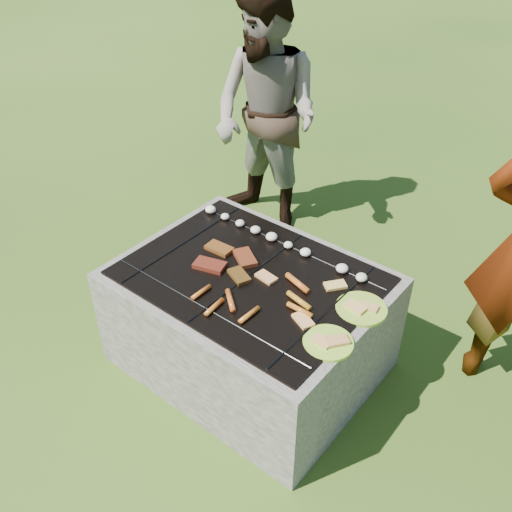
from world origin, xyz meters
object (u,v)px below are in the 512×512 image
at_px(plate_near, 329,342).
at_px(plate_far, 361,308).
at_px(bystander, 266,117).
at_px(fire_pit, 250,323).

bearing_deg(plate_near, plate_far, 90.48).
bearing_deg(plate_near, bystander, 136.23).
distance_m(fire_pit, plate_far, 0.66).
height_order(plate_near, bystander, bystander).
height_order(plate_far, plate_near, same).
distance_m(plate_far, bystander, 1.73).
bearing_deg(plate_far, bystander, 142.93).
xyz_separation_m(fire_pit, plate_far, (0.56, 0.13, 0.33)).
bearing_deg(plate_near, fire_pit, 165.28).
relative_size(plate_far, plate_near, 1.04).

